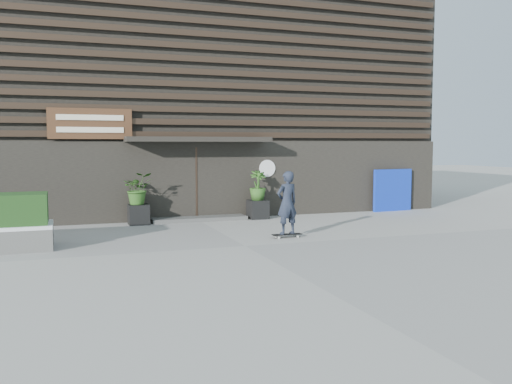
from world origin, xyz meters
name	(u,v)px	position (x,y,z in m)	size (l,w,h in m)	color
ground	(245,246)	(0.00, 0.00, 0.00)	(80.00, 80.00, 0.00)	#9A9792
entrance_step	(199,219)	(0.00, 4.60, 0.06)	(3.00, 0.80, 0.12)	#444442
planter_pot_left	(139,214)	(-1.90, 4.40, 0.30)	(0.60, 0.60, 0.60)	black
bamboo_left	(138,188)	(-1.90, 4.40, 1.08)	(0.86, 0.75, 0.96)	#2D591E
planter_pot_right	(258,209)	(1.90, 4.40, 0.30)	(0.60, 0.60, 0.60)	black
bamboo_right	(258,185)	(1.90, 4.40, 1.08)	(0.54, 0.54, 0.96)	#2D591E
blue_tarp	(393,190)	(7.16, 4.70, 0.75)	(1.60, 0.12, 1.50)	#0D29AF
building	(166,104)	(0.00, 9.96, 3.99)	(18.00, 11.00, 8.00)	black
skateboarder	(287,203)	(1.38, 0.74, 0.90)	(0.78, 0.50, 1.72)	black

